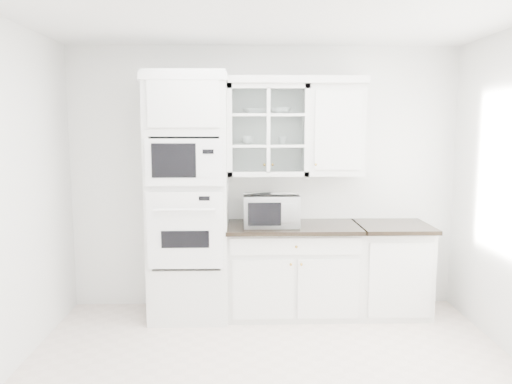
{
  "coord_description": "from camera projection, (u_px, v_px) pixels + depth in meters",
  "views": [
    {
      "loc": [
        -0.21,
        -3.42,
        1.89
      ],
      "look_at": [
        -0.1,
        1.05,
        1.3
      ],
      "focal_mm": 35.0,
      "sensor_mm": 36.0,
      "label": 1
    }
  ],
  "objects": [
    {
      "name": "crown_molding",
      "position": [
        257.0,
        81.0,
        4.88
      ],
      "size": [
        2.14,
        0.38,
        0.07
      ],
      "primitive_type": "cube",
      "color": "white",
      "rests_on": "room_shell"
    },
    {
      "name": "extra_base_cabinet",
      "position": [
        391.0,
        268.0,
        5.05
      ],
      "size": [
        0.72,
        0.67,
        0.92
      ],
      "color": "white",
      "rests_on": "ground"
    },
    {
      "name": "room_shell",
      "position": [
        271.0,
        141.0,
        3.84
      ],
      "size": [
        4.0,
        3.5,
        2.7
      ],
      "color": "white",
      "rests_on": "ground"
    },
    {
      "name": "base_cabinet_run",
      "position": [
        293.0,
        269.0,
        5.03
      ],
      "size": [
        1.32,
        0.67,
        0.92
      ],
      "color": "white",
      "rests_on": "ground"
    },
    {
      "name": "upper_cabinet_solid",
      "position": [
        335.0,
        130.0,
        4.99
      ],
      "size": [
        0.55,
        0.33,
        0.9
      ],
      "primitive_type": "cube",
      "color": "white",
      "rests_on": "room_shell"
    },
    {
      "name": "bowl_a",
      "position": [
        254.0,
        111.0,
        4.93
      ],
      "size": [
        0.28,
        0.28,
        0.05
      ],
      "primitive_type": "imported",
      "rotation": [
        0.0,
        0.0,
        0.31
      ],
      "color": "white",
      "rests_on": "upper_cabinet_glass"
    },
    {
      "name": "oven_column",
      "position": [
        189.0,
        197.0,
        4.87
      ],
      "size": [
        0.76,
        0.68,
        2.4
      ],
      "color": "white",
      "rests_on": "ground"
    },
    {
      "name": "countertop_microwave",
      "position": [
        271.0,
        210.0,
        4.89
      ],
      "size": [
        0.54,
        0.45,
        0.31
      ],
      "primitive_type": "imported",
      "rotation": [
        0.0,
        0.0,
        3.15
      ],
      "color": "white",
      "rests_on": "base_cabinet_run"
    },
    {
      "name": "cup_b",
      "position": [
        282.0,
        140.0,
        4.98
      ],
      "size": [
        0.09,
        0.09,
        0.08
      ],
      "primitive_type": "imported",
      "rotation": [
        0.0,
        0.0,
        -0.05
      ],
      "color": "white",
      "rests_on": "upper_cabinet_glass"
    },
    {
      "name": "upper_cabinet_glass",
      "position": [
        268.0,
        130.0,
        4.97
      ],
      "size": [
        0.8,
        0.33,
        0.9
      ],
      "color": "white",
      "rests_on": "room_shell"
    },
    {
      "name": "bowl_b",
      "position": [
        280.0,
        111.0,
        4.95
      ],
      "size": [
        0.23,
        0.23,
        0.07
      ],
      "primitive_type": "imported",
      "rotation": [
        0.0,
        0.0,
        0.09
      ],
      "color": "white",
      "rests_on": "upper_cabinet_glass"
    },
    {
      "name": "cup_a",
      "position": [
        248.0,
        140.0,
        5.0
      ],
      "size": [
        0.13,
        0.13,
        0.09
      ],
      "primitive_type": "imported",
      "rotation": [
        0.0,
        0.0,
        0.25
      ],
      "color": "white",
      "rests_on": "upper_cabinet_glass"
    }
  ]
}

